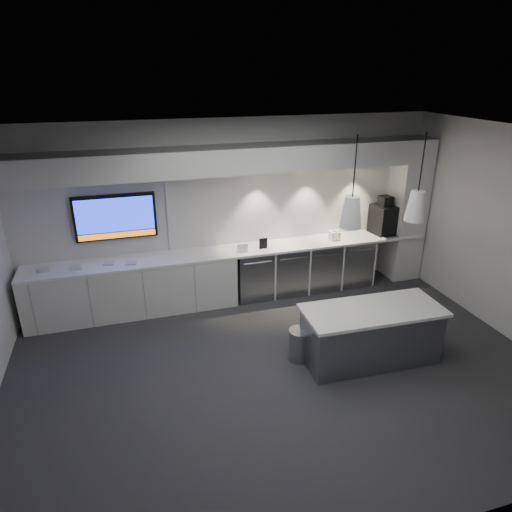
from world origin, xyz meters
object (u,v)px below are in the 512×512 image
object	(u,v)px
wall_tv	(115,217)
bin	(300,344)
coffee_machine	(384,218)
island	(370,334)

from	to	relation	value
wall_tv	bin	distance (m)	3.45
bin	coffee_machine	size ratio (longest dim) A/B	0.64
wall_tv	bin	size ratio (longest dim) A/B	2.81
island	bin	world-z (taller)	island
island	wall_tv	bearing A→B (deg)	142.67
bin	coffee_machine	xyz separation A→B (m)	(2.40, 2.02, 0.96)
wall_tv	coffee_machine	world-z (taller)	wall_tv
wall_tv	bin	bearing A→B (deg)	-45.30
bin	wall_tv	bearing A→B (deg)	134.70
bin	coffee_machine	world-z (taller)	coffee_machine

